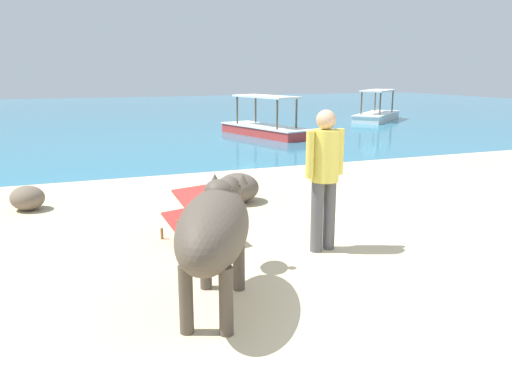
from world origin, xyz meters
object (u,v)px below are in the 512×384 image
(deck_chair_far, at_px, (194,212))
(person_standing, at_px, (325,170))
(cow, at_px, (215,228))
(boat_red, at_px, (266,127))
(boat_white, at_px, (377,114))

(deck_chair_far, distance_m, person_standing, 1.63)
(person_standing, bearing_deg, cow, 111.55)
(boat_red, bearing_deg, deck_chair_far, -41.92)
(person_standing, bearing_deg, boat_red, -28.39)
(cow, relative_size, person_standing, 1.19)
(deck_chair_far, bearing_deg, cow, 154.85)
(boat_red, relative_size, boat_white, 1.09)
(cow, bearing_deg, person_standing, -32.90)
(person_standing, distance_m, boat_red, 11.02)
(boat_red, distance_m, boat_white, 7.10)
(person_standing, xyz_separation_m, boat_white, (9.93, 13.50, -0.70))
(cow, height_order, person_standing, person_standing)
(deck_chair_far, height_order, boat_white, boat_white)
(deck_chair_far, distance_m, boat_white, 16.97)
(cow, relative_size, deck_chair_far, 2.17)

